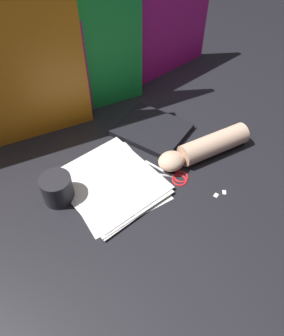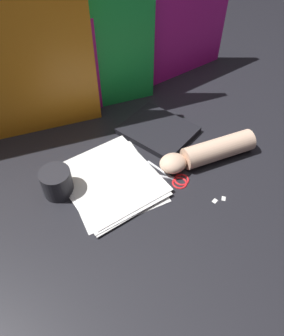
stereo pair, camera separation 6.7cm
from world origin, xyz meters
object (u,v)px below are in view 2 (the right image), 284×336
object	(u,v)px
scissors	(173,178)
hand_forearm	(209,152)
mug	(57,182)
paper_stack	(111,181)
book_closed	(158,130)

from	to	relation	value
scissors	hand_forearm	world-z (taller)	hand_forearm
hand_forearm	mug	size ratio (longest dim) A/B	3.70
paper_stack	mug	size ratio (longest dim) A/B	3.49
book_closed	scissors	distance (m)	0.23
paper_stack	book_closed	bearing A→B (deg)	25.63
book_closed	hand_forearm	bearing A→B (deg)	-71.34
paper_stack	hand_forearm	size ratio (longest dim) A/B	0.94
hand_forearm	mug	distance (m)	0.51
paper_stack	scissors	world-z (taller)	paper_stack
paper_stack	mug	xyz separation A→B (m)	(-0.16, 0.05, 0.04)
book_closed	scissors	bearing A→B (deg)	-110.30
paper_stack	scissors	size ratio (longest dim) A/B	1.99
paper_stack	hand_forearm	world-z (taller)	hand_forearm
scissors	mug	bearing A→B (deg)	157.36
hand_forearm	scissors	bearing A→B (deg)	-176.29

